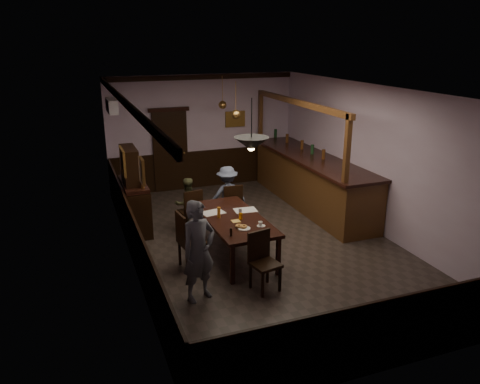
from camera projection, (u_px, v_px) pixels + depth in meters
name	position (u px, v px, depth m)	size (l,w,h in m)	color
room	(262.00, 170.00, 8.82)	(5.01, 8.01, 3.01)	#2D2621
dining_table	(234.00, 220.00, 8.59)	(1.05, 2.22, 0.75)	black
chair_far_left	(192.00, 209.00, 9.61)	(0.48, 0.48, 0.95)	black
chair_far_right	(232.00, 204.00, 9.92)	(0.42, 0.42, 0.96)	black
chair_near	(263.00, 258.00, 7.47)	(0.50, 0.50, 0.97)	black
chair_side	(188.00, 238.00, 8.12)	(0.50, 0.50, 1.03)	black
person_standing	(199.00, 251.00, 7.08)	(0.59, 0.38, 1.61)	#545760
person_seated_left	(187.00, 204.00, 9.84)	(0.54, 0.42, 1.12)	#4D5130
person_seated_right	(227.00, 195.00, 10.13)	(0.82, 0.47, 1.27)	slate
newspaper_left	(213.00, 213.00, 8.78)	(0.42, 0.30, 0.01)	silver
newspaper_right	(245.00, 210.00, 8.90)	(0.42, 0.30, 0.01)	silver
napkin	(236.00, 221.00, 8.38)	(0.15, 0.15, 0.00)	#E1B253
saucer	(261.00, 226.00, 8.16)	(0.15, 0.15, 0.01)	white
coffee_cup	(260.00, 224.00, 8.14)	(0.08, 0.08, 0.07)	white
pastry_plate	(244.00, 228.00, 8.04)	(0.22, 0.22, 0.01)	white
pastry_ring_a	(239.00, 226.00, 8.08)	(0.13, 0.13, 0.04)	#C68C47
pastry_ring_b	(243.00, 226.00, 8.06)	(0.13, 0.13, 0.04)	#C68C47
soda_can	(241.00, 216.00, 8.45)	(0.07, 0.07, 0.12)	orange
beer_glass	(219.00, 212.00, 8.52)	(0.06, 0.06, 0.20)	#BF721E
water_glass	(240.00, 212.00, 8.60)	(0.06, 0.06, 0.15)	silver
pepper_mill	(231.00, 232.00, 7.74)	(0.04, 0.04, 0.14)	black
sideboard	(134.00, 197.00, 9.73)	(0.48, 1.35, 1.78)	black
bar_counter	(311.00, 180.00, 11.20)	(1.06, 4.56, 2.55)	#4B2A14
door_back	(171.00, 152.00, 12.18)	(0.90, 0.06, 2.10)	black
ac_unit	(112.00, 106.00, 10.32)	(0.20, 0.85, 0.30)	white
picture_left_small	(142.00, 171.00, 6.38)	(0.04, 0.28, 0.36)	olive
picture_left_large	(123.00, 161.00, 8.66)	(0.04, 0.62, 0.48)	olive
picture_back	(235.00, 119.00, 12.55)	(0.55, 0.04, 0.42)	olive
pendant_iron	(251.00, 144.00, 7.39)	(0.56, 0.56, 0.83)	black
pendant_brass_mid	(236.00, 114.00, 10.11)	(0.20, 0.20, 0.81)	#BF8C3F
pendant_brass_far	(223.00, 105.00, 11.53)	(0.20, 0.20, 0.81)	#BF8C3F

